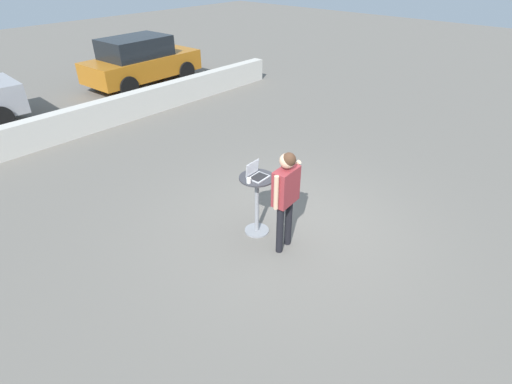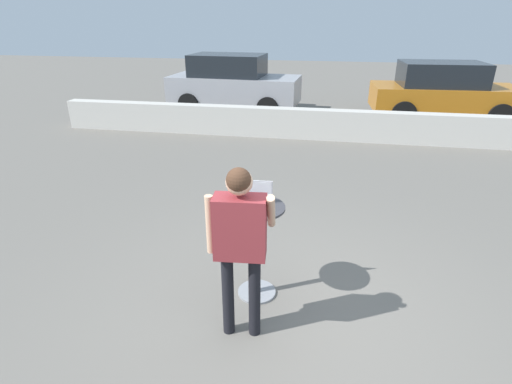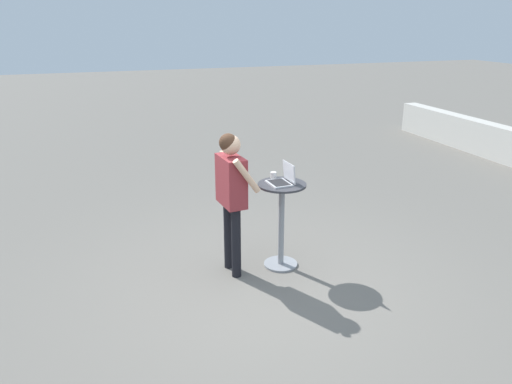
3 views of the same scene
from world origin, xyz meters
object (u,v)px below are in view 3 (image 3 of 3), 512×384
at_px(coffee_mug, 273,175).
at_px(standing_person, 231,186).
at_px(laptop, 283,179).
at_px(cafe_table, 281,217).

bearing_deg(coffee_mug, standing_person, -72.96).
distance_m(laptop, standing_person, 0.61).
xyz_separation_m(cafe_table, standing_person, (-0.04, -0.60, 0.44)).
bearing_deg(standing_person, coffee_mug, 107.04).
relative_size(cafe_table, laptop, 3.35).
relative_size(cafe_table, coffee_mug, 10.40).
bearing_deg(laptop, cafe_table, -69.10).
bearing_deg(cafe_table, laptop, 110.90).
relative_size(laptop, coffee_mug, 3.11).
bearing_deg(coffee_mug, laptop, 8.63).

